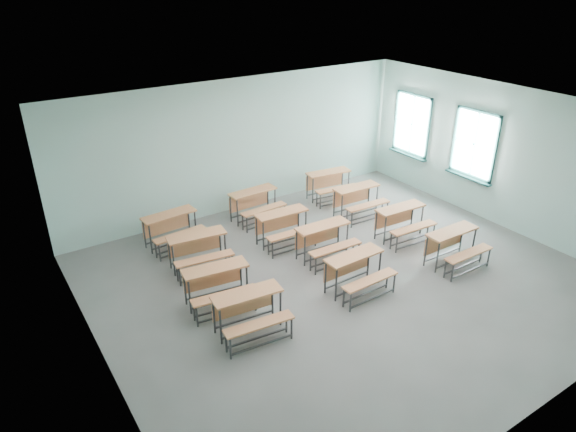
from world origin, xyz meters
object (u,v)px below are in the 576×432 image
desk_unit_r2c0 (199,247)px  desk_unit_r2c2 (359,197)px  desk_unit_r0c0 (250,308)px  desk_unit_r3c0 (172,225)px  desk_unit_r2c1 (284,224)px  desk_unit_r0c2 (455,243)px  desk_unit_r3c2 (330,181)px  desk_unit_r1c0 (218,282)px  desk_unit_r0c1 (357,268)px  desk_unit_r1c2 (403,218)px  desk_unit_r3c1 (255,201)px  desk_unit_r1c1 (325,237)px

desk_unit_r2c0 → desk_unit_r2c2: (4.21, 0.12, 0.00)m
desk_unit_r0c0 → desk_unit_r3c0: size_ratio=1.02×
desk_unit_r2c1 → desk_unit_r0c2: bearing=-44.5°
desk_unit_r0c2 → desk_unit_r3c2: 3.95m
desk_unit_r2c0 → desk_unit_r1c0: bearing=-93.0°
desk_unit_r0c1 → desk_unit_r1c0: 2.54m
desk_unit_r3c0 → desk_unit_r1c2: bearing=-34.1°
desk_unit_r0c2 → desk_unit_r3c1: same height
desk_unit_r2c1 → desk_unit_r2c2: bearing=7.7°
desk_unit_r1c2 → desk_unit_r2c2: bearing=95.4°
desk_unit_r1c1 → desk_unit_r3c0: bearing=139.5°
desk_unit_r1c0 → desk_unit_r3c1: (2.27, 2.59, 0.00)m
desk_unit_r1c0 → desk_unit_r1c2: same height
desk_unit_r1c2 → desk_unit_r2c0: 4.45m
desk_unit_r3c0 → desk_unit_r3c2: (4.33, 0.10, 0.00)m
desk_unit_r1c2 → desk_unit_r2c1: same height
desk_unit_r0c0 → desk_unit_r1c2: same height
desk_unit_r1c1 → desk_unit_r1c2: (1.94, -0.25, 0.00)m
desk_unit_r2c0 → desk_unit_r3c0: same height
desk_unit_r0c1 → desk_unit_r3c0: 4.11m
desk_unit_r2c0 → desk_unit_r3c1: size_ratio=1.04×
desk_unit_r2c2 → desk_unit_r3c1: size_ratio=1.00×
desk_unit_r1c2 → desk_unit_r3c1: same height
desk_unit_r1c1 → desk_unit_r1c2: same height
desk_unit_r3c1 → desk_unit_r3c2: (2.22, 0.00, 0.00)m
desk_unit_r1c0 → desk_unit_r3c0: size_ratio=1.03×
desk_unit_r2c2 → desk_unit_r3c1: 2.47m
desk_unit_r0c0 → desk_unit_r1c1: 2.77m
desk_unit_r0c0 → desk_unit_r1c0: size_ratio=0.99×
desk_unit_r0c2 → desk_unit_r1c1: 2.58m
desk_unit_r3c1 → desk_unit_r3c2: same height
desk_unit_r0c1 → desk_unit_r2c2: size_ratio=0.98×
desk_unit_r3c1 → desk_unit_r3c2: 2.22m
desk_unit_r0c1 → desk_unit_r1c0: bearing=155.5°
desk_unit_r2c0 → desk_unit_r3c0: size_ratio=1.03×
desk_unit_r1c1 → desk_unit_r2c1: bearing=112.8°
desk_unit_r0c0 → desk_unit_r1c2: bearing=19.0°
desk_unit_r2c2 → desk_unit_r3c0: bearing=168.9°
desk_unit_r1c1 → desk_unit_r2c0: bearing=158.1°
desk_unit_r0c1 → desk_unit_r3c1: size_ratio=0.98×
desk_unit_r1c1 → desk_unit_r2c1: 1.05m
desk_unit_r2c2 → desk_unit_r3c2: size_ratio=0.96×
desk_unit_r2c0 → desk_unit_r2c2: size_ratio=1.04×
desk_unit_r1c2 → desk_unit_r3c1: 3.40m
desk_unit_r0c1 → desk_unit_r3c2: bearing=58.0°
desk_unit_r2c1 → desk_unit_r3c0: same height
desk_unit_r0c2 → desk_unit_r3c1: 4.57m
desk_unit_r1c1 → desk_unit_r2c1: (-0.37, 0.98, 0.00)m
desk_unit_r3c0 → desk_unit_r0c0: bearing=-95.7°
desk_unit_r1c0 → desk_unit_r2c1: same height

